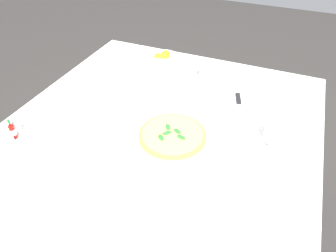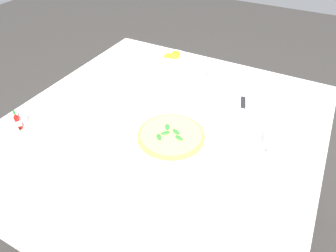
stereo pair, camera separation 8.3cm
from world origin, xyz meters
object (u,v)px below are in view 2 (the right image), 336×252
pizza_plate (171,138)px  coffee_cup_near_right (275,142)px  water_glass_back_corner (215,75)px  dinner_knife (243,96)px  coffee_cup_near_left (138,93)px  hot_sauce_bottle (18,121)px  citrus_bowl (173,59)px  coffee_cup_far_right (124,64)px  pizza (171,135)px  napkin_folded (243,99)px  salt_shaker (22,118)px  pepper_shaker (14,128)px

pizza_plate → coffee_cup_near_right: coffee_cup_near_right is taller
water_glass_back_corner → dinner_knife: bearing=-114.5°
coffee_cup_near_left → dinner_knife: (0.19, -0.42, -0.00)m
hot_sauce_bottle → citrus_bowl: bearing=-20.8°
coffee_cup_far_right → water_glass_back_corner: size_ratio=1.26×
coffee_cup_near_right → pizza_plate: bearing=111.7°
pizza → napkin_folded: 0.41m
coffee_cup_near_left → water_glass_back_corner: 0.37m
salt_shaker → dinner_knife: bearing=-52.0°
water_glass_back_corner → dinner_knife: water_glass_back_corner is taller
napkin_folded → dinner_knife: bearing=-2.4°
pizza_plate → coffee_cup_near_left: (0.18, 0.26, 0.01)m
coffee_cup_near_right → dinner_knife: size_ratio=0.69×
pizza_plate → coffee_cup_far_right: (0.36, 0.46, 0.02)m
pizza → pizza_plate: bearing=-58.9°
salt_shaker → pepper_shaker: same height
pizza_plate → coffee_cup_near_right: bearing=-68.3°
pizza_plate → coffee_cup_far_right: bearing=51.7°
water_glass_back_corner → citrus_bowl: 0.27m
pizza → coffee_cup_far_right: 0.59m
coffee_cup_near_left → pepper_shaker: 0.51m
coffee_cup_near_right → salt_shaker: 0.96m
coffee_cup_near_right → water_glass_back_corner: 0.47m
coffee_cup_near_right → coffee_cup_near_left: 0.61m
coffee_cup_near_right → water_glass_back_corner: size_ratio=1.28×
coffee_cup_near_left → water_glass_back_corner: size_ratio=1.28×
pizza → salt_shaker: salt_shaker is taller
citrus_bowl → pepper_shaker: 0.83m
hot_sauce_bottle → salt_shaker: (0.03, 0.01, -0.01)m
coffee_cup_far_right → pepper_shaker: (-0.61, 0.08, -0.01)m
citrus_bowl → salt_shaker: bearing=157.7°
water_glass_back_corner → dinner_knife: 0.18m
pizza_plate → coffee_cup_near_right: size_ratio=2.29×
coffee_cup_near_right → napkin_folded: bearing=38.3°
coffee_cup_near_right → napkin_folded: coffee_cup_near_right is taller
coffee_cup_far_right → salt_shaker: (-0.55, 0.10, -0.01)m
citrus_bowl → coffee_cup_near_left: bearing=-178.7°
pizza → coffee_cup_near_right: 0.37m
salt_shaker → coffee_cup_near_left: bearing=-39.4°
pizza → water_glass_back_corner: bearing=0.8°
pizza → hot_sauce_bottle: (-0.21, 0.55, 0.01)m
salt_shaker → pepper_shaker: (-0.06, -0.02, 0.00)m
pizza_plate → citrus_bowl: (0.54, 0.27, 0.02)m
pepper_shaker → citrus_bowl: bearing=-19.5°
coffee_cup_far_right → napkin_folded: 0.62m
water_glass_back_corner → salt_shaker: water_glass_back_corner is taller
pizza_plate → napkin_folded: size_ratio=1.21×
coffee_cup_near_right → coffee_cup_far_right: (0.23, 0.80, 0.00)m
napkin_folded → citrus_bowl: citrus_bowl is taller
hot_sauce_bottle → pepper_shaker: bearing=-160.3°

